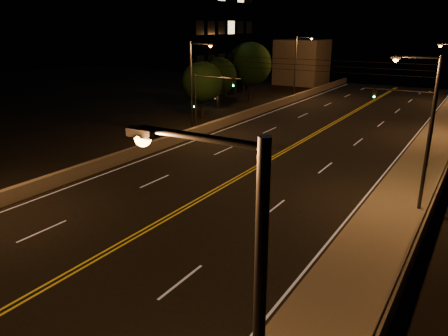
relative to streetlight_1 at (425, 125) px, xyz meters
The scene contains 17 objects.
road 13.00m from the streetlight_1, 164.20° to the right, with size 18.00×120.00×0.02m, color black.
sidewalk 5.96m from the streetlight_1, 102.33° to the right, with size 3.60×120.00×0.30m, color gray.
curb 6.52m from the streetlight_1, 128.41° to the right, with size 0.14×120.00×0.15m, color gray.
parapet_wall 5.47m from the streetlight_1, 73.93° to the right, with size 0.30×120.00×1.00m, color gray.
jersey_barrier 21.75m from the streetlight_1, behind, with size 0.45×120.00×0.91m, color gray.
distant_building_left 57.89m from the streetlight_1, 118.38° to the left, with size 8.00×8.00×7.82m, color gray.
parapet_rail 5.06m from the streetlight_1, 73.93° to the right, with size 0.06×0.06×120.00m, color black.
lane_markings 13.01m from the streetlight_1, 163.87° to the right, with size 17.32×116.00×0.00m.
streetlight_1 is the anchor object (origin of this frame).
streetlight_5 23.10m from the streetlight_1, 158.03° to the left, with size 2.55×0.28×8.78m.
streetlight_6 40.09m from the streetlight_1, 122.30° to the left, with size 2.55×0.28×8.78m.
traffic_signal_right 8.92m from the streetlight_1, 100.03° to the left, with size 5.11×0.31×5.90m.
traffic_signal_left 22.11m from the streetlight_1, 156.83° to the left, with size 5.11×0.31×5.90m.
overhead_wires 13.30m from the streetlight_1, 151.53° to the left, with size 22.00×0.03×0.83m.
tree_0 30.21m from the streetlight_1, 147.91° to the left, with size 4.73×4.73×6.41m.
tree_1 35.34m from the streetlight_1, 140.83° to the left, with size 4.77×4.77×6.47m.
tree_2 39.50m from the streetlight_1, 132.17° to the left, with size 5.98×5.98×8.11m.
Camera 1 is at (14.34, -2.06, 10.21)m, focal length 35.00 mm.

